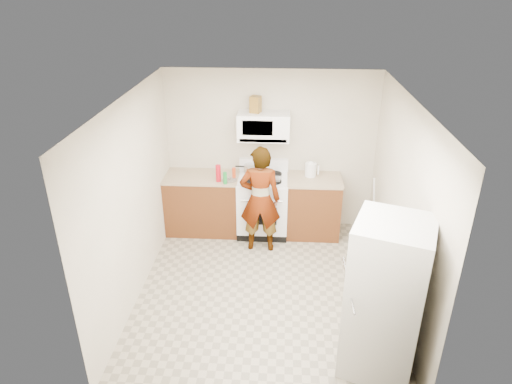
# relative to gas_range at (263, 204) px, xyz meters

# --- Properties ---
(floor) EXTENTS (3.60, 3.60, 0.00)m
(floor) POSITION_rel_gas_range_xyz_m (0.10, -1.48, -0.49)
(floor) COLOR gray
(floor) RESTS_ON ground
(back_wall) EXTENTS (3.20, 0.02, 2.50)m
(back_wall) POSITION_rel_gas_range_xyz_m (0.10, 0.31, 0.76)
(back_wall) COLOR beige
(back_wall) RESTS_ON floor
(right_wall) EXTENTS (0.02, 3.60, 2.50)m
(right_wall) POSITION_rel_gas_range_xyz_m (1.69, -1.48, 0.76)
(right_wall) COLOR beige
(right_wall) RESTS_ON floor
(cabinet_left) EXTENTS (1.12, 0.62, 0.90)m
(cabinet_left) POSITION_rel_gas_range_xyz_m (-0.94, 0.01, -0.04)
(cabinet_left) COLOR #593315
(cabinet_left) RESTS_ON floor
(counter_left) EXTENTS (1.14, 0.64, 0.03)m
(counter_left) POSITION_rel_gas_range_xyz_m (-0.94, 0.01, 0.43)
(counter_left) COLOR tan
(counter_left) RESTS_ON cabinet_left
(cabinet_right) EXTENTS (0.80, 0.62, 0.90)m
(cabinet_right) POSITION_rel_gas_range_xyz_m (0.78, 0.01, -0.04)
(cabinet_right) COLOR #593315
(cabinet_right) RESTS_ON floor
(counter_right) EXTENTS (0.82, 0.64, 0.03)m
(counter_right) POSITION_rel_gas_range_xyz_m (0.78, 0.01, 0.43)
(counter_right) COLOR tan
(counter_right) RESTS_ON cabinet_right
(gas_range) EXTENTS (0.76, 0.65, 1.13)m
(gas_range) POSITION_rel_gas_range_xyz_m (0.00, 0.00, 0.00)
(gas_range) COLOR white
(gas_range) RESTS_ON floor
(microwave) EXTENTS (0.76, 0.38, 0.40)m
(microwave) POSITION_rel_gas_range_xyz_m (0.00, 0.13, 1.21)
(microwave) COLOR white
(microwave) RESTS_ON back_wall
(person) EXTENTS (0.59, 0.39, 1.61)m
(person) POSITION_rel_gas_range_xyz_m (-0.02, -0.49, 0.32)
(person) COLOR tan
(person) RESTS_ON floor
(fridge) EXTENTS (0.89, 0.89, 1.70)m
(fridge) POSITION_rel_gas_range_xyz_m (1.33, -2.67, 0.36)
(fridge) COLOR silver
(fridge) RESTS_ON floor
(kettle) EXTENTS (0.22, 0.22, 0.21)m
(kettle) POSITION_rel_gas_range_xyz_m (0.72, 0.10, 0.55)
(kettle) COLOR white
(kettle) RESTS_ON counter_right
(jug) EXTENTS (0.18, 0.18, 0.24)m
(jug) POSITION_rel_gas_range_xyz_m (-0.12, 0.15, 1.53)
(jug) COLOR brown
(jug) RESTS_ON microwave
(saucepan) EXTENTS (0.27, 0.27, 0.12)m
(saucepan) POSITION_rel_gas_range_xyz_m (-0.18, 0.12, 0.53)
(saucepan) COLOR silver
(saucepan) RESTS_ON gas_range
(tray) EXTENTS (0.27, 0.20, 0.05)m
(tray) POSITION_rel_gas_range_xyz_m (0.15, -0.09, 0.47)
(tray) COLOR silver
(tray) RESTS_ON gas_range
(bottle_spray) EXTENTS (0.09, 0.09, 0.26)m
(bottle_spray) POSITION_rel_gas_range_xyz_m (-0.65, -0.18, 0.58)
(bottle_spray) COLOR #B50D1C
(bottle_spray) RESTS_ON counter_left
(bottle_hot_sauce) EXTENTS (0.07, 0.07, 0.16)m
(bottle_hot_sauce) POSITION_rel_gas_range_xyz_m (-0.44, -0.04, 0.53)
(bottle_hot_sauce) COLOR red
(bottle_hot_sauce) RESTS_ON counter_left
(bottle_green_cap) EXTENTS (0.06, 0.06, 0.18)m
(bottle_green_cap) POSITION_rel_gas_range_xyz_m (-0.54, -0.26, 0.54)
(bottle_green_cap) COLOR #167D2B
(bottle_green_cap) RESTS_ON counter_left
(pot_lid) EXTENTS (0.29, 0.29, 0.01)m
(pot_lid) POSITION_rel_gas_range_xyz_m (-0.49, -0.13, 0.46)
(pot_lid) COLOR silver
(pot_lid) RESTS_ON counter_left
(broom) EXTENTS (0.18, 0.20, 1.14)m
(broom) POSITION_rel_gas_range_xyz_m (1.65, -0.31, 0.09)
(broom) COLOR silver
(broom) RESTS_ON floor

